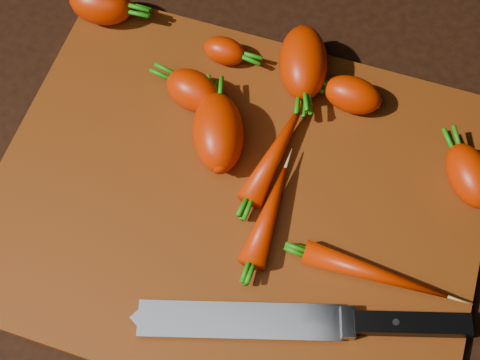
% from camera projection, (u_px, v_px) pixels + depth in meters
% --- Properties ---
extents(ground, '(2.00, 2.00, 0.01)m').
position_uv_depth(ground, '(237.00, 202.00, 0.70)').
color(ground, black).
extents(cutting_board, '(0.50, 0.40, 0.01)m').
position_uv_depth(cutting_board, '(237.00, 198.00, 0.69)').
color(cutting_board, '#79320B').
rests_on(cutting_board, ground).
extents(carrot_0, '(0.08, 0.05, 0.05)m').
position_uv_depth(carrot_0, '(101.00, 5.00, 0.77)').
color(carrot_0, red).
rests_on(carrot_0, cutting_board).
extents(carrot_1, '(0.07, 0.06, 0.04)m').
position_uv_depth(carrot_1, '(193.00, 91.00, 0.72)').
color(carrot_1, red).
rests_on(carrot_1, cutting_board).
extents(carrot_2, '(0.08, 0.10, 0.05)m').
position_uv_depth(carrot_2, '(303.00, 62.00, 0.73)').
color(carrot_2, red).
rests_on(carrot_2, cutting_board).
extents(carrot_3, '(0.08, 0.10, 0.05)m').
position_uv_depth(carrot_3, '(218.00, 132.00, 0.69)').
color(carrot_3, red).
rests_on(carrot_3, cutting_board).
extents(carrot_4, '(0.07, 0.04, 0.04)m').
position_uv_depth(carrot_4, '(352.00, 95.00, 0.72)').
color(carrot_4, red).
rests_on(carrot_4, cutting_board).
extents(carrot_5, '(0.05, 0.03, 0.03)m').
position_uv_depth(carrot_5, '(224.00, 51.00, 0.75)').
color(carrot_5, red).
rests_on(carrot_5, cutting_board).
extents(carrot_6, '(0.08, 0.08, 0.04)m').
position_uv_depth(carrot_6, '(470.00, 176.00, 0.67)').
color(carrot_6, red).
rests_on(carrot_6, cutting_board).
extents(carrot_7, '(0.05, 0.13, 0.03)m').
position_uv_depth(carrot_7, '(277.00, 150.00, 0.70)').
color(carrot_7, red).
rests_on(carrot_7, cutting_board).
extents(carrot_8, '(0.14, 0.03, 0.02)m').
position_uv_depth(carrot_8, '(375.00, 274.00, 0.64)').
color(carrot_8, red).
rests_on(carrot_8, cutting_board).
extents(carrot_9, '(0.03, 0.11, 0.03)m').
position_uv_depth(carrot_9, '(269.00, 215.00, 0.66)').
color(carrot_9, red).
rests_on(carrot_9, cutting_board).
extents(knife, '(0.31, 0.12, 0.02)m').
position_uv_depth(knife, '(260.00, 321.00, 0.62)').
color(knife, gray).
rests_on(knife, cutting_board).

